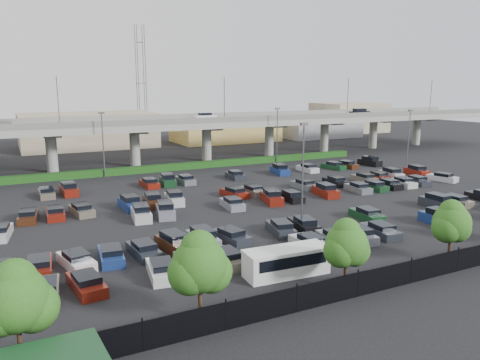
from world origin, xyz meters
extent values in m
plane|color=black|center=(0.00, 0.00, 0.00)|extent=(280.00, 280.00, 0.00)
cube|color=gray|center=(0.00, 32.00, 7.25)|extent=(150.00, 13.00, 1.10)
cube|color=#5D5D58|center=(0.00, 25.75, 8.30)|extent=(150.00, 0.50, 1.00)
cube|color=#5D5D58|center=(0.00, 38.25, 8.30)|extent=(150.00, 0.50, 1.00)
cylinder|color=gray|center=(-23.00, 32.00, 3.35)|extent=(1.80, 1.80, 6.70)
cube|color=#5D5D58|center=(-23.00, 32.00, 6.50)|extent=(2.60, 9.75, 0.50)
cylinder|color=gray|center=(-9.00, 32.00, 3.35)|extent=(1.80, 1.80, 6.70)
cube|color=#5D5D58|center=(-9.00, 32.00, 6.50)|extent=(2.60, 9.75, 0.50)
cylinder|color=gray|center=(5.00, 32.00, 3.35)|extent=(1.80, 1.80, 6.70)
cube|color=#5D5D58|center=(5.00, 32.00, 6.50)|extent=(2.60, 9.75, 0.50)
cylinder|color=gray|center=(19.00, 32.00, 3.35)|extent=(1.80, 1.80, 6.70)
cube|color=#5D5D58|center=(19.00, 32.00, 6.50)|extent=(2.60, 9.75, 0.50)
cylinder|color=gray|center=(33.00, 32.00, 3.35)|extent=(1.80, 1.80, 6.70)
cube|color=#5D5D58|center=(33.00, 32.00, 6.50)|extent=(2.60, 9.75, 0.50)
cylinder|color=gray|center=(47.00, 32.00, 3.35)|extent=(1.80, 1.80, 6.70)
cube|color=#5D5D58|center=(47.00, 32.00, 6.50)|extent=(2.60, 9.75, 0.50)
cylinder|color=gray|center=(61.00, 32.00, 3.35)|extent=(1.80, 1.80, 6.70)
cube|color=#5D5D58|center=(61.00, 32.00, 6.50)|extent=(2.60, 9.75, 0.50)
cube|color=silver|center=(6.00, 35.00, 8.21)|extent=(4.40, 1.82, 0.82)
cube|color=black|center=(6.00, 35.00, 8.84)|extent=(2.30, 1.60, 0.50)
cube|color=black|center=(40.00, 29.00, 8.32)|extent=(4.40, 1.82, 1.05)
cube|color=black|center=(40.00, 29.00, 9.14)|extent=(2.60, 1.60, 0.65)
cylinder|color=#505055|center=(-22.00, 25.90, 11.80)|extent=(0.14, 0.14, 8.00)
cylinder|color=#505055|center=(6.00, 25.90, 11.80)|extent=(0.14, 0.14, 8.00)
cylinder|color=#505055|center=(34.00, 25.90, 11.80)|extent=(0.14, 0.14, 8.00)
cylinder|color=#505055|center=(58.00, 25.90, 11.80)|extent=(0.14, 0.14, 8.00)
cube|color=#173910|center=(0.00, 25.00, 0.55)|extent=(66.00, 1.60, 1.10)
cube|color=black|center=(0.00, -28.00, 0.90)|extent=(70.00, 0.06, 1.80)
cylinder|color=black|center=(-29.00, -28.00, 1.00)|extent=(0.10, 0.10, 2.00)
cylinder|color=black|center=(-24.00, -28.00, 1.00)|extent=(0.10, 0.10, 2.00)
cylinder|color=black|center=(-19.00, -28.00, 1.00)|extent=(0.10, 0.10, 2.00)
cylinder|color=black|center=(-14.00, -28.00, 1.00)|extent=(0.10, 0.10, 2.00)
cylinder|color=black|center=(-9.00, -28.00, 1.00)|extent=(0.10, 0.10, 2.00)
cylinder|color=black|center=(-4.00, -28.00, 1.00)|extent=(0.10, 0.10, 2.00)
cylinder|color=black|center=(1.00, -28.00, 1.00)|extent=(0.10, 0.10, 2.00)
cylinder|color=#332316|center=(-30.00, -26.58, 1.08)|extent=(0.26, 0.26, 2.17)
sphere|color=#1F5015|center=(-30.00, -26.58, 3.74)|extent=(3.37, 3.37, 3.37)
sphere|color=#1F5015|center=(-29.22, -26.48, 3.13)|extent=(2.65, 2.65, 2.65)
sphere|color=#1F5015|center=(-30.66, -26.66, 3.37)|extent=(2.65, 2.65, 2.65)
sphere|color=#1F5015|center=(-29.96, -26.46, 4.70)|extent=(2.29, 2.29, 2.29)
cylinder|color=#332316|center=(-20.00, -26.45, 1.09)|extent=(0.26, 0.26, 2.18)
sphere|color=#1F5015|center=(-20.00, -26.45, 3.76)|extent=(3.39, 3.39, 3.39)
sphere|color=#1F5015|center=(-19.21, -26.35, 3.15)|extent=(2.67, 2.67, 2.67)
sphere|color=#1F5015|center=(-20.67, -26.53, 3.39)|extent=(2.67, 2.67, 2.67)
sphere|color=#1F5015|center=(-19.96, -26.33, 4.73)|extent=(2.30, 2.30, 2.30)
cylinder|color=#332316|center=(-9.00, -26.67, 0.98)|extent=(0.26, 0.26, 1.96)
sphere|color=#1F5015|center=(-9.00, -26.67, 3.37)|extent=(3.04, 3.04, 3.04)
sphere|color=#1F5015|center=(-8.29, -26.57, 2.82)|extent=(2.39, 2.39, 2.39)
sphere|color=#1F5015|center=(-9.60, -26.75, 3.04)|extent=(2.39, 2.39, 2.39)
sphere|color=#1F5015|center=(-8.96, -26.55, 4.24)|extent=(2.06, 2.06, 2.06)
cylinder|color=#332316|center=(2.00, -26.39, 0.99)|extent=(0.26, 0.26, 1.97)
sphere|color=#1F5015|center=(2.00, -26.39, 3.39)|extent=(3.07, 3.07, 3.07)
sphere|color=#1F5015|center=(2.71, -26.29, 2.85)|extent=(2.41, 2.41, 2.41)
sphere|color=#1F5015|center=(1.40, -26.47, 3.07)|extent=(2.41, 2.41, 2.41)
sphere|color=#1F5015|center=(2.04, -26.27, 4.27)|extent=(2.08, 2.08, 2.08)
cube|color=white|center=(-11.31, -22.54, 0.96)|extent=(6.72, 2.59, 1.92)
cube|color=black|center=(-11.31, -22.54, 1.42)|extent=(5.80, 2.59, 0.87)
cube|color=white|center=(-11.31, -22.54, 2.03)|extent=(6.81, 2.69, 0.23)
cube|color=gray|center=(-31.00, -18.50, 0.41)|extent=(2.25, 4.56, 0.82)
cube|color=#655D4F|center=(-28.25, -18.50, 0.41)|extent=(2.35, 4.59, 0.82)
cube|color=black|center=(-28.25, -18.70, 1.04)|extent=(1.88, 2.48, 0.50)
cube|color=maroon|center=(-25.50, -18.50, 0.41)|extent=(2.34, 4.59, 0.82)
cube|color=black|center=(-25.50, -18.70, 1.04)|extent=(1.87, 2.48, 0.50)
cube|color=white|center=(-20.00, -18.50, 0.41)|extent=(2.44, 4.62, 0.82)
cube|color=black|center=(-20.00, -18.70, 1.04)|extent=(1.92, 2.51, 0.50)
cube|color=#655D4F|center=(-17.25, -18.50, 0.53)|extent=(2.28, 4.57, 1.05)
cube|color=black|center=(-17.25, -18.50, 1.34)|extent=(1.87, 2.76, 0.65)
cube|color=#655D4F|center=(-14.50, -18.50, 0.41)|extent=(2.03, 4.48, 0.82)
cube|color=black|center=(-14.50, -18.70, 1.04)|extent=(1.71, 2.37, 0.50)
cube|color=silver|center=(-6.25, -18.50, 0.41)|extent=(1.84, 4.41, 0.82)
cube|color=black|center=(-6.25, -18.70, 1.04)|extent=(1.61, 2.31, 0.50)
cube|color=slate|center=(-3.50, -18.50, 0.41)|extent=(2.42, 4.61, 0.82)
cube|color=black|center=(-3.50, -18.70, 1.04)|extent=(1.91, 2.50, 0.50)
cube|color=gray|center=(-0.75, -18.50, 0.41)|extent=(2.45, 4.62, 0.82)
cube|color=black|center=(-0.75, -18.70, 1.04)|extent=(1.93, 2.51, 0.50)
cube|color=#272A32|center=(2.00, -18.50, 0.41)|extent=(2.29, 4.57, 0.82)
cube|color=black|center=(2.00, -18.70, 1.04)|extent=(1.84, 2.46, 0.50)
cube|color=navy|center=(10.25, -18.50, 0.53)|extent=(1.96, 4.46, 1.05)
cube|color=black|center=(10.25, -18.50, 1.34)|extent=(1.68, 2.65, 0.65)
cube|color=#272A32|center=(-31.00, -13.50, 0.41)|extent=(2.01, 4.48, 0.82)
cube|color=maroon|center=(-28.25, -13.50, 0.41)|extent=(2.23, 4.55, 0.82)
cube|color=black|center=(-28.25, -13.70, 1.04)|extent=(1.82, 2.44, 0.50)
cube|color=white|center=(-25.50, -13.50, 0.41)|extent=(2.69, 4.68, 0.82)
cube|color=black|center=(-25.50, -13.70, 1.04)|extent=(2.04, 2.58, 0.50)
cube|color=navy|center=(-22.75, -13.50, 0.41)|extent=(2.26, 4.56, 0.82)
cube|color=black|center=(-22.75, -13.70, 1.04)|extent=(1.83, 2.45, 0.50)
cube|color=#272A32|center=(-20.00, -13.50, 0.41)|extent=(2.12, 4.51, 0.82)
cube|color=black|center=(-20.00, -13.70, 1.04)|extent=(1.75, 2.40, 0.50)
cube|color=#432112|center=(-17.25, -13.50, 0.53)|extent=(2.47, 4.63, 1.05)
cube|color=black|center=(-17.25, -13.50, 1.34)|extent=(1.98, 2.81, 0.65)
cube|color=gray|center=(-14.50, -13.50, 0.53)|extent=(1.87, 4.42, 1.05)
cube|color=black|center=(-14.50, -13.50, 1.34)|extent=(1.63, 2.62, 0.65)
cube|color=#272A32|center=(-11.75, -13.50, 0.41)|extent=(2.60, 4.66, 0.82)
cube|color=black|center=(-11.75, -13.70, 1.04)|extent=(2.00, 2.56, 0.50)
cube|color=#272A32|center=(-6.25, -13.50, 0.41)|extent=(2.69, 4.68, 0.82)
cube|color=black|center=(-6.25, -13.70, 1.04)|extent=(2.04, 2.58, 0.50)
cube|color=black|center=(-3.50, -13.50, 0.41)|extent=(2.52, 4.64, 0.82)
cube|color=black|center=(-3.50, -13.70, 1.04)|extent=(1.96, 2.53, 0.50)
cube|color=#153D1F|center=(4.75, -13.50, 0.41)|extent=(2.26, 4.56, 0.82)
cube|color=black|center=(4.75, -13.70, 1.04)|extent=(1.83, 2.45, 0.50)
cube|color=#272A32|center=(15.75, -13.50, 0.53)|extent=(1.87, 4.42, 1.05)
cube|color=black|center=(15.75, -13.50, 1.34)|extent=(1.63, 2.62, 0.65)
cube|color=#655D4F|center=(18.50, -13.50, 0.41)|extent=(1.95, 4.45, 0.82)
cube|color=black|center=(18.50, -13.70, 1.04)|extent=(1.67, 2.35, 0.50)
cube|color=silver|center=(-31.00, -2.50, 0.41)|extent=(2.48, 4.63, 0.82)
cube|color=silver|center=(-17.25, -2.50, 0.53)|extent=(2.39, 4.60, 1.05)
cube|color=black|center=(-17.25, -2.50, 1.34)|extent=(1.93, 2.79, 0.65)
cube|color=gray|center=(-14.50, -2.50, 0.53)|extent=(2.70, 4.68, 1.05)
cube|color=black|center=(-14.50, -2.50, 1.34)|extent=(2.11, 2.88, 0.65)
cube|color=gray|center=(-6.25, -2.50, 0.41)|extent=(2.22, 4.55, 0.82)
cube|color=black|center=(-6.25, -2.70, 1.04)|extent=(1.81, 2.44, 0.50)
cube|color=maroon|center=(-0.75, -2.50, 0.53)|extent=(2.83, 4.71, 1.05)
cube|color=black|center=(-0.75, -2.50, 1.34)|extent=(2.18, 2.91, 0.65)
cube|color=black|center=(2.00, -2.50, 0.41)|extent=(2.08, 4.50, 0.82)
cube|color=black|center=(2.00, -2.70, 1.04)|extent=(1.74, 2.39, 0.50)
cube|color=maroon|center=(7.50, -2.50, 0.53)|extent=(2.37, 4.60, 1.05)
cube|color=black|center=(7.50, -2.50, 1.34)|extent=(1.92, 2.79, 0.65)
cube|color=slate|center=(13.00, -2.50, 0.41)|extent=(2.29, 4.57, 0.82)
cube|color=black|center=(13.00, -2.70, 1.04)|extent=(1.85, 2.46, 0.50)
cube|color=#153D1F|center=(15.75, -2.50, 0.41)|extent=(1.94, 4.45, 0.82)
cube|color=black|center=(15.75, -2.70, 1.04)|extent=(1.67, 2.34, 0.50)
cube|color=black|center=(18.50, -2.50, 0.41)|extent=(2.08, 4.50, 0.82)
cube|color=black|center=(18.50, -2.70, 1.04)|extent=(1.74, 2.39, 0.50)
cube|color=silver|center=(21.25, -2.50, 0.41)|extent=(2.21, 4.55, 0.82)
cube|color=black|center=(21.25, -2.70, 1.04)|extent=(1.80, 2.44, 0.50)
cube|color=#272A32|center=(24.00, -2.50, 0.41)|extent=(2.20, 4.54, 0.82)
cube|color=black|center=(24.00, -2.70, 1.04)|extent=(1.80, 2.43, 0.50)
cube|color=silver|center=(29.50, -2.50, 0.41)|extent=(2.79, 4.70, 0.82)
cube|color=black|center=(29.50, -2.69, 1.04)|extent=(2.09, 2.61, 0.50)
cube|color=#432112|center=(-28.25, 2.50, 0.41)|extent=(2.42, 4.61, 0.82)
cube|color=black|center=(-28.25, 2.30, 1.04)|extent=(1.91, 2.50, 0.50)
cube|color=maroon|center=(-25.50, 2.50, 0.41)|extent=(2.06, 4.49, 0.82)
cube|color=black|center=(-25.50, 2.30, 1.04)|extent=(1.73, 2.38, 0.50)
cube|color=#655D4F|center=(-22.75, 2.50, 0.41)|extent=(2.48, 4.63, 0.82)
cube|color=black|center=(-22.75, 2.30, 1.04)|extent=(1.94, 2.52, 0.50)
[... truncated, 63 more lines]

